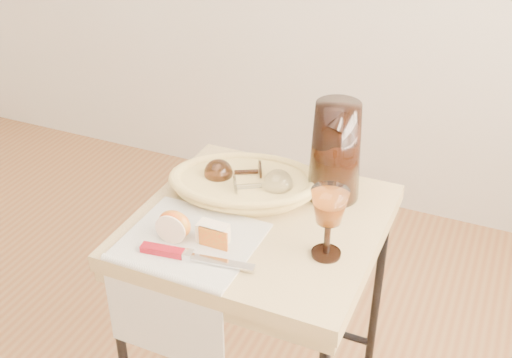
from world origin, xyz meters
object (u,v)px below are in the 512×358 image
at_px(side_table, 259,330).
at_px(wine_goblet, 328,223).
at_px(tea_towel, 191,240).
at_px(table_knife, 192,255).
at_px(bread_basket, 245,185).
at_px(goblet_lying_a, 236,172).
at_px(apple_half, 175,224).
at_px(pitcher, 336,151).
at_px(goblet_lying_b, 260,185).

distance_m(side_table, wine_goblet, 0.49).
distance_m(tea_towel, table_knife, 0.07).
height_order(bread_basket, wine_goblet, wine_goblet).
height_order(goblet_lying_a, table_knife, goblet_lying_a).
height_order(side_table, bread_basket, bread_basket).
bearing_deg(apple_half, bread_basket, 70.22).
xyz_separation_m(side_table, bread_basket, (-0.08, 0.08, 0.39)).
relative_size(pitcher, table_knife, 1.16).
distance_m(pitcher, table_knife, 0.44).
bearing_deg(wine_goblet, pitcher, 104.74).
bearing_deg(apple_half, pitcher, 45.61).
xyz_separation_m(goblet_lying_b, wine_goblet, (0.22, -0.13, 0.03)).
relative_size(pitcher, wine_goblet, 1.73).
xyz_separation_m(bread_basket, wine_goblet, (0.27, -0.15, 0.06)).
bearing_deg(side_table, goblet_lying_b, 113.09).
bearing_deg(table_knife, tea_towel, 113.66).
bearing_deg(pitcher, side_table, -108.16).
height_order(pitcher, table_knife, pitcher).
distance_m(tea_towel, apple_half, 0.05).
bearing_deg(tea_towel, pitcher, 53.99).
bearing_deg(apple_half, table_knife, -41.28).
relative_size(tea_towel, bread_basket, 0.87).
height_order(side_table, goblet_lying_b, goblet_lying_b).
distance_m(wine_goblet, apple_half, 0.34).
bearing_deg(bread_basket, tea_towel, -114.74).
relative_size(tea_towel, goblet_lying_a, 2.45).
xyz_separation_m(pitcher, table_knife, (-0.19, -0.38, -0.11)).
bearing_deg(pitcher, wine_goblet, -56.35).
relative_size(side_table, tea_towel, 2.49).
relative_size(wine_goblet, table_knife, 0.67).
xyz_separation_m(goblet_lying_a, pitcher, (0.23, 0.07, 0.08)).
bearing_deg(apple_half, tea_towel, 6.69).
height_order(side_table, wine_goblet, wine_goblet).
bearing_deg(goblet_lying_a, apple_half, 53.79).
bearing_deg(goblet_lying_a, goblet_lying_b, 127.70).
height_order(apple_half, table_knife, apple_half).
distance_m(bread_basket, pitcher, 0.24).
xyz_separation_m(tea_towel, goblet_lying_a, (-0.00, 0.24, 0.05)).
distance_m(side_table, pitcher, 0.53).
relative_size(goblet_lying_a, apple_half, 1.53).
relative_size(goblet_lying_a, goblet_lying_b, 0.98).
distance_m(goblet_lying_b, pitcher, 0.20).
height_order(goblet_lying_b, wine_goblet, wine_goblet).
bearing_deg(side_table, pitcher, 52.93).
relative_size(apple_half, table_knife, 0.31).
bearing_deg(goblet_lying_a, tea_towel, 61.76).
relative_size(bread_basket, pitcher, 1.16).
relative_size(tea_towel, apple_half, 3.76).
bearing_deg(tea_towel, goblet_lying_b, 69.88).
xyz_separation_m(bread_basket, table_knife, (0.01, -0.29, -0.01)).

